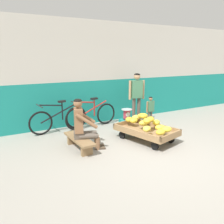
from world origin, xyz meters
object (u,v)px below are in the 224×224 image
plastic_crate (127,124)px  vendor_seated (83,124)px  bicycle_near_left (59,119)px  bicycle_far_left (91,115)px  low_bench (79,141)px  banana_cart (146,131)px  customer_adult (137,93)px  weighing_scale (127,114)px  customer_child (150,108)px

plastic_crate → vendor_seated: bearing=-156.0°
bicycle_near_left → bicycle_far_left: 0.94m
vendor_seated → bicycle_far_left: 1.67m
bicycle_far_left → low_bench: bearing=-123.4°
banana_cart → customer_adult: bearing=64.4°
weighing_scale → bicycle_near_left: (-1.70, 0.75, -0.10)m
vendor_seated → customer_child: vendor_seated is taller
customer_adult → low_bench: bearing=-154.6°
bicycle_far_left → customer_child: (1.52, -0.78, 0.19)m
vendor_seated → bicycle_near_left: (-0.10, 1.47, -0.21)m
customer_child → banana_cart: bearing=-132.4°
bicycle_far_left → customer_adult: size_ratio=1.08×
plastic_crate → customer_child: 0.87m
plastic_crate → bicycle_near_left: size_ratio=0.22×
vendor_seated → customer_adult: 2.48m
plastic_crate → customer_child: size_ratio=0.41×
vendor_seated → customer_child: size_ratio=1.29×
banana_cart → plastic_crate: banana_cart is taller
low_bench → bicycle_near_left: bearing=90.7°
bicycle_far_left → plastic_crate: bearing=-43.5°
bicycle_far_left → customer_adult: (1.35, -0.33, 0.60)m
customer_adult → customer_child: bearing=-68.8°
plastic_crate → banana_cart: bearing=-93.5°
customer_child → bicycle_near_left: bearing=161.7°
weighing_scale → banana_cart: bearing=-93.5°
plastic_crate → bicycle_near_left: 1.87m
banana_cart → low_bench: bearing=170.1°
vendor_seated → customer_child: bearing=15.4°
banana_cart → customer_child: (0.83, 0.91, 0.31)m
vendor_seated → bicycle_far_left: vendor_seated is taller
low_bench → plastic_crate: bearing=22.2°
vendor_seated → weighing_scale: size_ratio=3.80×
low_bench → bicycle_far_left: size_ratio=0.67×
bicycle_near_left → customer_adult: 2.40m
plastic_crate → customer_child: (0.77, -0.06, 0.40)m
vendor_seated → customer_adult: bearing=26.8°
banana_cart → bicycle_near_left: size_ratio=0.97×
banana_cart → customer_adult: (0.65, 1.36, 0.71)m
weighing_scale → bicycle_far_left: 1.05m
weighing_scale → customer_adult: 0.87m
low_bench → customer_child: (2.45, 0.62, 0.35)m
plastic_crate → bicycle_far_left: 1.06m
low_bench → customer_child: size_ratio=1.26×
weighing_scale → customer_child: bearing=-4.7°
low_bench → customer_adult: size_ratio=0.73×
plastic_crate → customer_adult: (0.59, 0.39, 0.80)m
low_bench → bicycle_near_left: 1.45m
banana_cart → vendor_seated: 1.59m
low_bench → vendor_seated: size_ratio=0.98×
plastic_crate → bicycle_far_left: size_ratio=0.22×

